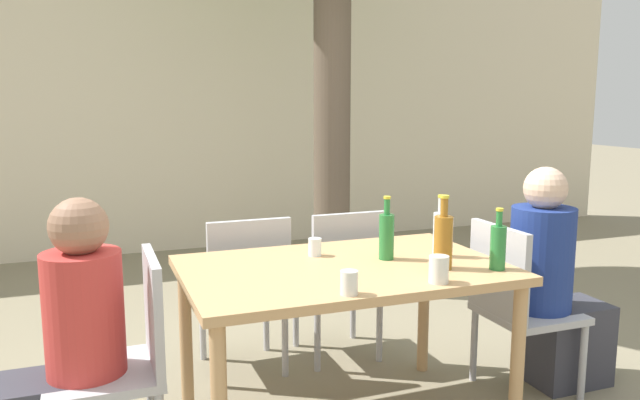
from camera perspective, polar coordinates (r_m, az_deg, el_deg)
cafe_building_wall at (r=6.36m, az=-11.20°, el=8.15°), size 10.00×0.08×2.80m
dining_table_front at (r=2.81m, az=2.16°, el=-7.64°), size 1.42×0.92×0.76m
patio_chair_0 at (r=2.68m, az=-17.30°, el=-13.15°), size 0.44×0.44×0.88m
patio_chair_1 at (r=3.33m, az=17.42°, el=-8.71°), size 0.44×0.44×0.88m
patio_chair_2 at (r=3.41m, az=-6.84°, el=-7.90°), size 0.44×0.44×0.88m
patio_chair_3 at (r=3.58m, az=2.06°, el=-7.02°), size 0.44×0.44×0.88m
person_seated_0 at (r=2.68m, az=-22.58°, el=-13.31°), size 0.55×0.30×1.13m
person_seated_1 at (r=3.47m, az=20.55°, el=-7.77°), size 0.56×0.32×1.16m
green_bottle_0 at (r=2.89m, az=6.10°, el=-3.19°), size 0.07×0.07×0.29m
green_bottle_1 at (r=2.81m, az=15.97°, el=-4.05°), size 0.07×0.07×0.27m
water_bottle_2 at (r=2.97m, az=10.93°, el=-2.95°), size 0.07×0.07×0.29m
amber_bottle_3 at (r=2.76m, az=11.21°, el=-3.64°), size 0.08×0.08×0.32m
drinking_glass_0 at (r=2.95m, az=-0.48°, el=-4.32°), size 0.06×0.06×0.08m
drinking_glass_1 at (r=2.56m, az=10.81°, el=-6.25°), size 0.08×0.08×0.11m
drinking_glass_2 at (r=2.38m, az=2.68°, el=-7.56°), size 0.07×0.07×0.09m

